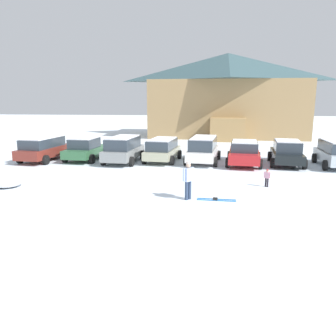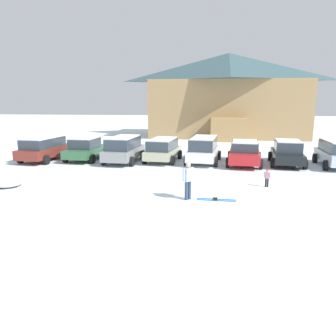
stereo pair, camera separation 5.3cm
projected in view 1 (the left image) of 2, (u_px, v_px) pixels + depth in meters
name	position (u px, v px, depth m)	size (l,w,h in m)	color
ground	(165.00, 229.00, 10.98)	(160.00, 160.00, 0.00)	silver
ski_lodge	(227.00, 95.00, 38.36)	(18.07, 11.78, 9.48)	#9E7D51
parked_maroon_van	(44.00, 148.00, 23.12)	(2.52, 4.58, 1.67)	maroon
parked_green_coupe	(85.00, 149.00, 23.34)	(2.42, 4.17, 1.62)	#30633D
parked_grey_wagon	(123.00, 149.00, 22.46)	(2.43, 4.40, 1.78)	gray
parked_beige_suv	(162.00, 149.00, 22.80)	(2.51, 4.20, 1.60)	#B0AF8E
parked_white_suv	(203.00, 149.00, 22.43)	(2.54, 4.66, 1.76)	white
parked_red_sedan	(244.00, 152.00, 21.74)	(2.62, 4.75, 1.59)	red
parked_black_sedan	(287.00, 152.00, 21.60)	(2.54, 4.43, 1.65)	black
skier_child_in_pink_snowsuit	(267.00, 177.00, 16.17)	(0.30, 0.21, 0.89)	black
skier_adult_in_blue_parka	(188.00, 178.00, 14.03)	(0.45, 0.49, 1.67)	navy
pair_of_skis	(216.00, 200.00, 14.12)	(1.68, 0.37, 0.08)	#1763B1
plowed_snow_pile	(5.00, 179.00, 16.13)	(1.88, 1.50, 0.78)	white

